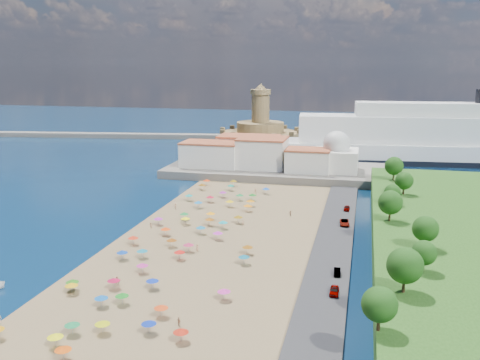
# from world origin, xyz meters

# --- Properties ---
(ground) EXTENTS (700.00, 700.00, 0.00)m
(ground) POSITION_xyz_m (0.00, 0.00, 0.00)
(ground) COLOR #071938
(ground) RESTS_ON ground
(terrace) EXTENTS (90.00, 36.00, 3.00)m
(terrace) POSITION_xyz_m (10.00, 73.00, 1.50)
(terrace) COLOR #59544C
(terrace) RESTS_ON ground
(jetty) EXTENTS (18.00, 70.00, 2.40)m
(jetty) POSITION_xyz_m (-12.00, 108.00, 1.20)
(jetty) COLOR #59544C
(jetty) RESTS_ON ground
(breakwater) EXTENTS (199.03, 34.77, 2.60)m
(breakwater) POSITION_xyz_m (-110.00, 153.00, 1.30)
(breakwater) COLOR #59544C
(breakwater) RESTS_ON ground
(waterfront_buildings) EXTENTS (57.00, 29.00, 11.00)m
(waterfront_buildings) POSITION_xyz_m (-3.05, 73.64, 7.88)
(waterfront_buildings) COLOR silver
(waterfront_buildings) RESTS_ON terrace
(domed_building) EXTENTS (16.00, 16.00, 15.00)m
(domed_building) POSITION_xyz_m (30.00, 71.00, 8.97)
(domed_building) COLOR silver
(domed_building) RESTS_ON terrace
(fortress) EXTENTS (40.00, 40.00, 32.40)m
(fortress) POSITION_xyz_m (-12.00, 138.00, 6.68)
(fortress) COLOR #967B4B
(fortress) RESTS_ON ground
(cruise_ship) EXTENTS (146.76, 34.64, 31.77)m
(cruise_ship) POSITION_xyz_m (69.27, 113.05, 9.41)
(cruise_ship) COLOR black
(cruise_ship) RESTS_ON ground
(beach_parasols) EXTENTS (33.56, 117.22, 2.20)m
(beach_parasols) POSITION_xyz_m (-1.05, -10.66, 2.15)
(beach_parasols) COLOR gray
(beach_parasols) RESTS_ON beach
(beachgoers) EXTENTS (39.52, 99.04, 1.80)m
(beachgoers) POSITION_xyz_m (-1.14, -8.10, 1.10)
(beachgoers) COLOR tan
(beachgoers) RESTS_ON beach
(parked_cars) EXTENTS (2.83, 63.04, 1.44)m
(parked_cars) POSITION_xyz_m (36.00, -2.75, 1.39)
(parked_cars) COLOR gray
(parked_cars) RESTS_ON promenade
(hillside_trees) EXTENTS (14.80, 107.71, 7.62)m
(hillside_trees) POSITION_xyz_m (48.72, -7.57, 10.20)
(hillside_trees) COLOR #382314
(hillside_trees) RESTS_ON hillside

